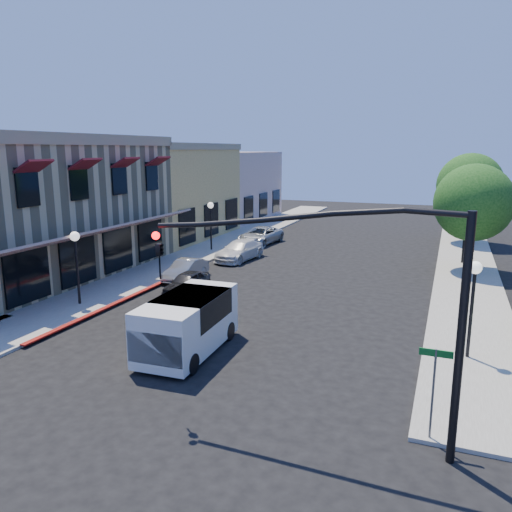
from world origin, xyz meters
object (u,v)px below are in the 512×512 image
(signal_mast_arm, at_px, (367,287))
(parked_car_d, at_px, (260,236))
(lamppost_right_far, at_px, (465,222))
(lamppost_left_near, at_px, (76,249))
(white_van, at_px, (187,321))
(lamppost_left_far, at_px, (211,214))
(parked_car_a, at_px, (187,283))
(parked_car_c, at_px, (240,250))
(parked_car_b, at_px, (186,270))
(street_tree_a, at_px, (474,203))
(lamppost_right_near, at_px, (474,285))
(street_name_sign, at_px, (434,380))
(street_tree_b, at_px, (470,186))

(signal_mast_arm, xyz_separation_m, parked_car_d, (-12.06, 24.50, -3.44))
(signal_mast_arm, bearing_deg, lamppost_right_far, 83.30)
(lamppost_left_near, xyz_separation_m, parked_car_d, (2.30, 18.00, -2.08))
(white_van, height_order, parked_car_d, white_van)
(lamppost_left_far, height_order, parked_car_a, lamppost_left_far)
(parked_car_c, bearing_deg, white_van, -66.29)
(lamppost_left_far, bearing_deg, parked_car_d, 60.10)
(signal_mast_arm, height_order, lamppost_left_near, signal_mast_arm)
(lamppost_left_far, bearing_deg, parked_car_b, -73.70)
(lamppost_left_near, relative_size, parked_car_c, 0.80)
(street_tree_a, height_order, lamppost_right_far, street_tree_a)
(signal_mast_arm, bearing_deg, parked_car_b, 133.65)
(white_van, bearing_deg, lamppost_right_near, 17.66)
(signal_mast_arm, relative_size, parked_car_a, 2.44)
(street_name_sign, bearing_deg, street_tree_b, 87.50)
(street_name_sign, relative_size, parked_car_c, 0.56)
(street_tree_b, xyz_separation_m, lamppost_right_far, (-0.30, -8.00, -1.81))
(parked_car_a, height_order, parked_car_b, parked_car_b)
(signal_mast_arm, xyz_separation_m, lamppost_left_near, (-14.36, 6.50, -1.35))
(signal_mast_arm, relative_size, lamppost_left_far, 2.24)
(street_tree_a, bearing_deg, parked_car_b, -152.33)
(street_name_sign, relative_size, white_van, 0.52)
(white_van, relative_size, parked_car_c, 1.08)
(lamppost_right_far, height_order, parked_car_b, lamppost_right_far)
(lamppost_right_near, bearing_deg, lamppost_left_near, 180.00)
(street_tree_a, relative_size, street_tree_b, 0.92)
(lamppost_right_far, bearing_deg, parked_car_d, 172.25)
(street_name_sign, height_order, white_van, street_name_sign)
(white_van, bearing_deg, parked_car_d, 103.90)
(street_name_sign, relative_size, parked_car_a, 0.76)
(lamppost_left_near, relative_size, parked_car_a, 1.09)
(parked_car_a, bearing_deg, street_tree_a, 37.77)
(street_tree_a, height_order, parked_car_a, street_tree_a)
(lamppost_right_near, bearing_deg, lamppost_left_far, 140.53)
(lamppost_left_far, relative_size, lamppost_right_far, 1.00)
(street_tree_a, distance_m, signal_mast_arm, 20.71)
(signal_mast_arm, bearing_deg, street_name_sign, 23.20)
(lamppost_left_near, bearing_deg, parked_car_d, 82.72)
(signal_mast_arm, relative_size, lamppost_right_near, 2.24)
(lamppost_right_near, distance_m, parked_car_c, 18.48)
(street_tree_b, height_order, white_van, street_tree_b)
(street_tree_a, distance_m, white_van, 19.87)
(parked_car_c, bearing_deg, street_tree_a, 15.42)
(street_tree_b, xyz_separation_m, parked_car_b, (-15.00, -17.87, -3.97))
(white_van, bearing_deg, street_tree_a, 60.08)
(lamppost_right_far, bearing_deg, parked_car_a, -137.35)
(lamppost_left_far, bearing_deg, lamppost_right_far, 6.71)
(white_van, height_order, parked_car_c, white_van)
(street_tree_a, bearing_deg, parked_car_a, -142.99)
(street_name_sign, bearing_deg, white_van, 161.91)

